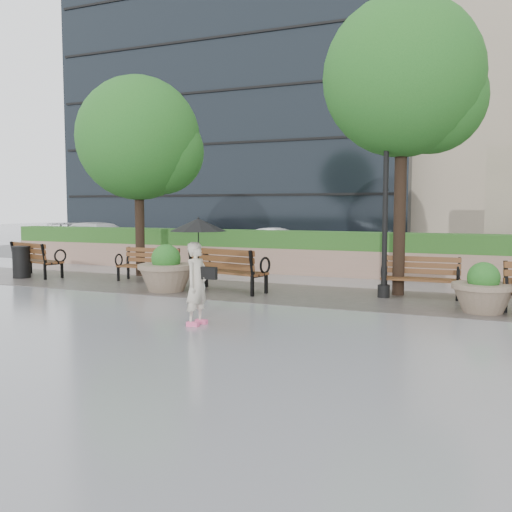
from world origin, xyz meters
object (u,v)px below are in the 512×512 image
at_px(planter_left, 166,273).
at_px(bench_2, 228,279).
at_px(lamppost, 385,213).
at_px(planter_right, 483,293).
at_px(car_right, 280,245).
at_px(bench_3, 420,286).
at_px(car_left, 102,239).
at_px(pedestrian, 198,261).
at_px(bench_1, 148,272).
at_px(trash_bin, 21,263).
at_px(bench_0, 37,267).

bearing_deg(planter_left, bench_2, 20.30).
bearing_deg(bench_2, lamppost, -157.93).
distance_m(planter_right, car_right, 11.33).
xyz_separation_m(bench_3, planter_left, (-5.95, -1.53, 0.18)).
height_order(bench_3, car_left, car_left).
relative_size(lamppost, car_right, 1.15).
height_order(lamppost, car_left, lamppost).
bearing_deg(pedestrian, planter_left, 46.71).
bearing_deg(bench_1, car_right, 78.42).
distance_m(bench_1, car_left, 9.48).
distance_m(bench_1, lamppost, 6.87).
height_order(bench_2, trash_bin, bench_2).
xyz_separation_m(bench_2, bench_3, (4.51, 0.99, -0.04)).
height_order(planter_right, lamppost, lamppost).
relative_size(bench_2, lamppost, 0.48).
distance_m(bench_0, car_right, 8.98).
distance_m(bench_2, planter_left, 1.55).
distance_m(planter_left, pedestrian, 4.27).
height_order(trash_bin, lamppost, lamppost).
bearing_deg(bench_2, car_left, -24.47).
xyz_separation_m(bench_1, planter_left, (1.47, -1.37, 0.18)).
distance_m(bench_1, bench_2, 3.04).
height_order(planter_right, car_right, car_right).
xyz_separation_m(bench_0, planter_right, (12.55, -0.94, 0.09)).
bearing_deg(lamppost, planter_right, -27.22).
xyz_separation_m(bench_1, trash_bin, (-3.89, -0.83, 0.17)).
bearing_deg(bench_1, pedestrian, -49.16).
distance_m(planter_right, car_left, 17.54).
bearing_deg(bench_0, car_left, -48.79).
relative_size(bench_1, car_left, 0.36).
height_order(car_right, pedestrian, pedestrian).
xyz_separation_m(bench_3, car_right, (-6.17, 6.92, 0.36)).
bearing_deg(trash_bin, pedestrian, -24.97).
distance_m(planter_right, trash_bin, 12.73).
xyz_separation_m(bench_1, bench_2, (2.92, -0.83, 0.04)).
bearing_deg(pedestrian, bench_1, 48.97).
relative_size(bench_0, car_left, 0.42).
height_order(bench_1, car_left, car_left).
relative_size(trash_bin, lamppost, 0.20).
distance_m(bench_0, trash_bin, 0.50).
relative_size(bench_3, lamppost, 0.40).
height_order(bench_0, bench_2, bench_2).
relative_size(bench_2, pedestrian, 1.13).
height_order(bench_2, pedestrian, pedestrian).
distance_m(bench_1, bench_3, 7.43).
bearing_deg(car_right, planter_right, -150.97).
bearing_deg(bench_3, car_left, 154.87).
bearing_deg(bench_0, trash_bin, 85.88).
bearing_deg(pedestrian, bench_3, -27.65).
bearing_deg(car_left, bench_1, -127.98).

